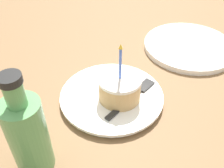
{
  "coord_description": "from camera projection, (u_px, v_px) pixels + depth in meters",
  "views": [
    {
      "loc": [
        0.24,
        -0.36,
        0.42
      ],
      "look_at": [
        -0.01,
        0.0,
        0.05
      ],
      "focal_mm": 42.0,
      "sensor_mm": 36.0,
      "label": 1
    }
  ],
  "objects": [
    {
      "name": "ground_plane",
      "position": [
        115.0,
        107.0,
        0.62
      ],
      "size": [
        2.4,
        2.4,
        0.04
      ],
      "color": "brown",
      "rests_on": "ground"
    },
    {
      "name": "side_plate",
      "position": [
        189.0,
        46.0,
        0.77
      ],
      "size": [
        0.26,
        0.26,
        0.02
      ],
      "color": "white",
      "rests_on": "ground_plane"
    },
    {
      "name": "bottle",
      "position": [
        28.0,
        134.0,
        0.43
      ],
      "size": [
        0.07,
        0.07,
        0.21
      ],
      "color": "#599959",
      "rests_on": "ground_plane"
    },
    {
      "name": "plate",
      "position": [
        112.0,
        96.0,
        0.61
      ],
      "size": [
        0.24,
        0.24,
        0.02
      ],
      "color": "white",
      "rests_on": "ground_plane"
    },
    {
      "name": "cake_slice",
      "position": [
        119.0,
        88.0,
        0.57
      ],
      "size": [
        0.09,
        0.09,
        0.14
      ],
      "color": "tan",
      "rests_on": "plate"
    },
    {
      "name": "fork",
      "position": [
        134.0,
        96.0,
        0.59
      ],
      "size": [
        0.03,
        0.16,
        0.0
      ],
      "color": "#262626",
      "rests_on": "plate"
    }
  ]
}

